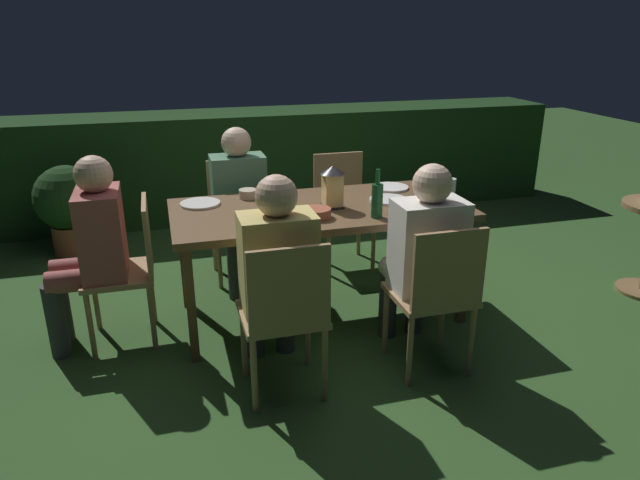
# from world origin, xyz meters

# --- Properties ---
(ground_plane) EXTENTS (16.00, 16.00, 0.00)m
(ground_plane) POSITION_xyz_m (0.00, 0.00, 0.00)
(ground_plane) COLOR #2D5123
(dining_table) EXTENTS (1.83, 0.85, 0.75)m
(dining_table) POSITION_xyz_m (0.00, 0.00, 0.69)
(dining_table) COLOR brown
(dining_table) RESTS_ON ground
(chair_side_right_a) EXTENTS (0.42, 0.40, 0.87)m
(chair_side_right_a) POSITION_xyz_m (-0.41, 0.82, 0.49)
(chair_side_right_a) COLOR #9E7A51
(chair_side_right_a) RESTS_ON ground
(person_in_green) EXTENTS (0.38, 0.47, 1.15)m
(person_in_green) POSITION_xyz_m (-0.41, 0.62, 0.64)
(person_in_green) COLOR #4C7A5B
(person_in_green) RESTS_ON ground
(chair_head_near) EXTENTS (0.40, 0.42, 0.87)m
(chair_head_near) POSITION_xyz_m (-1.17, 0.00, 0.49)
(chair_head_near) COLOR #9E7A51
(chair_head_near) RESTS_ON ground
(person_in_rust) EXTENTS (0.48, 0.38, 1.15)m
(person_in_rust) POSITION_xyz_m (-1.36, 0.00, 0.64)
(person_in_rust) COLOR #9E4C47
(person_in_rust) RESTS_ON ground
(chair_side_left_a) EXTENTS (0.42, 0.40, 0.87)m
(chair_side_left_a) POSITION_xyz_m (-0.41, -0.82, 0.49)
(chair_side_left_a) COLOR #9E7A51
(chair_side_left_a) RESTS_ON ground
(person_in_mustard) EXTENTS (0.38, 0.47, 1.15)m
(person_in_mustard) POSITION_xyz_m (-0.41, -0.62, 0.64)
(person_in_mustard) COLOR tan
(person_in_mustard) RESTS_ON ground
(chair_side_right_b) EXTENTS (0.42, 0.40, 0.87)m
(chair_side_right_b) POSITION_xyz_m (0.41, 0.82, 0.49)
(chair_side_right_b) COLOR #9E7A51
(chair_side_right_b) RESTS_ON ground
(chair_side_left_b) EXTENTS (0.42, 0.40, 0.87)m
(chair_side_left_b) POSITION_xyz_m (0.41, -0.82, 0.49)
(chair_side_left_b) COLOR #9E7A51
(chair_side_left_b) RESTS_ON ground
(person_in_cream) EXTENTS (0.38, 0.47, 1.15)m
(person_in_cream) POSITION_xyz_m (0.41, -0.62, 0.64)
(person_in_cream) COLOR white
(person_in_cream) RESTS_ON ground
(lantern_centerpiece) EXTENTS (0.15, 0.15, 0.27)m
(lantern_centerpiece) POSITION_xyz_m (0.07, -0.04, 0.90)
(lantern_centerpiece) COLOR black
(lantern_centerpiece) RESTS_ON dining_table
(green_bottle_on_table) EXTENTS (0.07, 0.07, 0.29)m
(green_bottle_on_table) POSITION_xyz_m (0.26, -0.29, 0.86)
(green_bottle_on_table) COLOR #144723
(green_bottle_on_table) RESTS_ON dining_table
(wine_glass_a) EXTENTS (0.08, 0.08, 0.17)m
(wine_glass_a) POSITION_xyz_m (0.79, -0.18, 0.87)
(wine_glass_a) COLOR silver
(wine_glass_a) RESTS_ON dining_table
(wine_glass_b) EXTENTS (0.08, 0.08, 0.17)m
(wine_glass_b) POSITION_xyz_m (0.67, -0.25, 0.87)
(wine_glass_b) COLOR silver
(wine_glass_b) RESTS_ON dining_table
(wine_glass_c) EXTENTS (0.08, 0.08, 0.17)m
(wine_glass_c) POSITION_xyz_m (-0.34, 0.04, 0.87)
(wine_glass_c) COLOR silver
(wine_glass_c) RESTS_ON dining_table
(plate_a) EXTENTS (0.24, 0.24, 0.01)m
(plate_a) POSITION_xyz_m (0.46, -0.00, 0.76)
(plate_a) COLOR silver
(plate_a) RESTS_ON dining_table
(plate_b) EXTENTS (0.25, 0.25, 0.01)m
(plate_b) POSITION_xyz_m (0.58, 0.27, 0.76)
(plate_b) COLOR white
(plate_b) RESTS_ON dining_table
(plate_c) EXTENTS (0.25, 0.25, 0.01)m
(plate_c) POSITION_xyz_m (-0.72, 0.24, 0.76)
(plate_c) COLOR silver
(plate_c) RESTS_ON dining_table
(bowl_olives) EXTENTS (0.17, 0.17, 0.06)m
(bowl_olives) POSITION_xyz_m (-0.08, -0.20, 0.78)
(bowl_olives) COLOR #9E5138
(bowl_olives) RESTS_ON dining_table
(bowl_bread) EXTENTS (0.12, 0.12, 0.06)m
(bowl_bread) POSITION_xyz_m (-0.40, 0.31, 0.78)
(bowl_bread) COLOR #BCAD8E
(bowl_bread) RESTS_ON dining_table
(hedge_backdrop) EXTENTS (6.11, 0.68, 1.01)m
(hedge_backdrop) POSITION_xyz_m (0.00, 2.35, 0.51)
(hedge_backdrop) COLOR #193816
(hedge_backdrop) RESTS_ON ground
(potted_plant_by_hedge) EXTENTS (0.53, 0.53, 0.75)m
(potted_plant_by_hedge) POSITION_xyz_m (-1.69, 1.60, 0.43)
(potted_plant_by_hedge) COLOR #9E5133
(potted_plant_by_hedge) RESTS_ON ground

